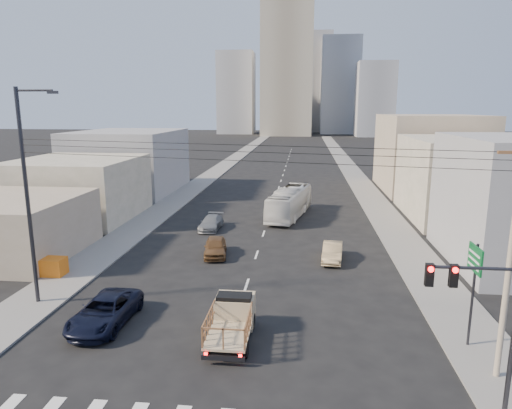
% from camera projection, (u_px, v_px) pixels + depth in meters
% --- Properties ---
extents(ground, '(420.00, 420.00, 0.00)m').
position_uv_depth(ground, '(225.00, 350.00, 20.96)').
color(ground, black).
rests_on(ground, ground).
extents(sidewalk_left, '(3.50, 180.00, 0.12)m').
position_uv_depth(sidewalk_left, '(227.00, 164.00, 90.25)').
color(sidewalk_left, gray).
rests_on(sidewalk_left, ground).
extents(sidewalk_right, '(3.50, 180.00, 0.12)m').
position_uv_depth(sidewalk_right, '(347.00, 165.00, 87.83)').
color(sidewalk_right, gray).
rests_on(sidewalk_right, ground).
extents(lane_dashes, '(0.15, 104.00, 0.01)m').
position_uv_depth(lane_dashes, '(282.00, 178.00, 72.51)').
color(lane_dashes, silver).
rests_on(lane_dashes, ground).
extents(flatbed_pickup, '(1.95, 4.41, 1.90)m').
position_uv_depth(flatbed_pickup, '(232.00, 318.00, 21.79)').
color(flatbed_pickup, tan).
rests_on(flatbed_pickup, ground).
extents(navy_pickup, '(2.55, 5.27, 1.45)m').
position_uv_depth(navy_pickup, '(105.00, 311.00, 23.30)').
color(navy_pickup, black).
rests_on(navy_pickup, ground).
extents(city_bus, '(4.51, 10.81, 2.93)m').
position_uv_depth(city_bus, '(290.00, 202.00, 46.47)').
color(city_bus, silver).
rests_on(city_bus, ground).
extents(sedan_brown, '(2.21, 4.22, 1.37)m').
position_uv_depth(sedan_brown, '(215.00, 247.00, 34.26)').
color(sedan_brown, brown).
rests_on(sedan_brown, ground).
extents(sedan_tan, '(1.74, 4.04, 1.29)m').
position_uv_depth(sedan_tan, '(332.00, 252.00, 33.16)').
color(sedan_tan, tan).
rests_on(sedan_tan, ground).
extents(sedan_grey, '(1.85, 4.25, 1.22)m').
position_uv_depth(sedan_grey, '(211.00, 223.00, 41.73)').
color(sedan_grey, gray).
rests_on(sedan_grey, ground).
extents(traffic_signal, '(3.23, 0.35, 6.00)m').
position_uv_depth(traffic_signal, '(486.00, 311.00, 15.70)').
color(traffic_signal, '#2D2D33').
rests_on(traffic_signal, ground).
extents(green_sign, '(0.18, 1.60, 5.00)m').
position_uv_depth(green_sign, '(474.00, 271.00, 20.49)').
color(green_sign, '#2D2D33').
rests_on(green_sign, ground).
extents(utility_pole, '(1.80, 0.24, 10.00)m').
position_uv_depth(utility_pole, '(510.00, 258.00, 17.73)').
color(utility_pole, tan).
rests_on(utility_pole, ground).
extents(streetlamp_left, '(2.36, 0.25, 12.00)m').
position_uv_depth(streetlamp_left, '(29.00, 192.00, 24.68)').
color(streetlamp_left, '#2D2D33').
rests_on(streetlamp_left, ground).
extents(overhead_wires, '(23.01, 5.02, 0.72)m').
position_uv_depth(overhead_wires, '(228.00, 152.00, 20.55)').
color(overhead_wires, black).
rests_on(overhead_wires, ground).
extents(crate_stack, '(1.80, 1.20, 1.14)m').
position_uv_depth(crate_stack, '(51.00, 266.00, 30.00)').
color(crate_stack, orange).
rests_on(crate_stack, sidewalk_left).
extents(bldg_right_mid, '(11.00, 14.00, 8.00)m').
position_uv_depth(bldg_right_mid, '(466.00, 179.00, 45.36)').
color(bldg_right_mid, '#A8A287').
rests_on(bldg_right_mid, ground).
extents(bldg_right_far, '(12.00, 16.00, 10.00)m').
position_uv_depth(bldg_right_far, '(429.00, 153.00, 60.67)').
color(bldg_right_far, tan).
rests_on(bldg_right_far, ground).
extents(bldg_left_near, '(9.00, 10.00, 4.40)m').
position_uv_depth(bldg_left_near, '(14.00, 227.00, 34.02)').
color(bldg_left_near, tan).
rests_on(bldg_left_near, ground).
extents(bldg_left_mid, '(11.00, 12.00, 6.00)m').
position_uv_depth(bldg_left_mid, '(78.00, 189.00, 45.63)').
color(bldg_left_mid, '#A8A287').
rests_on(bldg_left_mid, ground).
extents(bldg_left_far, '(12.00, 16.00, 8.00)m').
position_uv_depth(bldg_left_far, '(129.00, 161.00, 60.07)').
color(bldg_left_far, '#959598').
rests_on(bldg_left_far, ground).
extents(high_rise_tower, '(20.00, 20.00, 60.00)m').
position_uv_depth(high_rise_tower, '(287.00, 59.00, 180.50)').
color(high_rise_tower, gray).
rests_on(high_rise_tower, ground).
extents(midrise_ne, '(16.00, 16.00, 40.00)m').
position_uv_depth(midrise_ne, '(340.00, 86.00, 194.91)').
color(midrise_ne, '#979AA0').
rests_on(midrise_ne, ground).
extents(midrise_nw, '(15.00, 15.00, 34.00)m').
position_uv_depth(midrise_nw, '(236.00, 93.00, 195.19)').
color(midrise_nw, '#979AA0').
rests_on(midrise_nw, ground).
extents(midrise_back, '(18.00, 18.00, 44.00)m').
position_uv_depth(midrise_back, '(311.00, 83.00, 210.32)').
color(midrise_back, '#959598').
rests_on(midrise_back, ground).
extents(midrise_east, '(14.00, 14.00, 28.00)m').
position_uv_depth(midrise_east, '(375.00, 100.00, 175.47)').
color(midrise_east, '#979AA0').
rests_on(midrise_east, ground).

